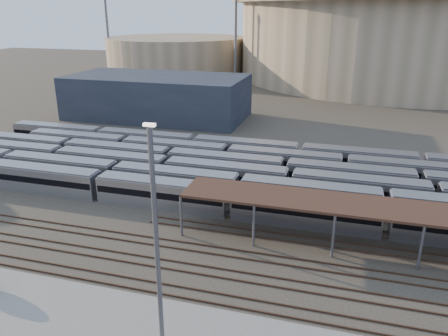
% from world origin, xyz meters
% --- Properties ---
extents(ground, '(420.00, 420.00, 0.00)m').
position_xyz_m(ground, '(0.00, 0.00, 0.00)').
color(ground, '#383026').
rests_on(ground, ground).
extents(apron, '(50.00, 9.00, 0.20)m').
position_xyz_m(apron, '(-5.00, -15.00, 0.10)').
color(apron, gray).
rests_on(apron, ground).
extents(subway_trains, '(125.66, 23.90, 3.60)m').
position_xyz_m(subway_trains, '(1.32, 18.50, 1.80)').
color(subway_trains, '#ADADB2').
rests_on(subway_trains, ground).
extents(empty_tracks, '(170.00, 9.62, 0.18)m').
position_xyz_m(empty_tracks, '(0.00, -5.00, 0.09)').
color(empty_tracks, '#4C3323').
rests_on(empty_tracks, ground).
extents(stadium, '(124.00, 124.00, 32.50)m').
position_xyz_m(stadium, '(25.00, 140.00, 16.47)').
color(stadium, tan).
rests_on(stadium, ground).
extents(secondary_arena, '(56.00, 56.00, 14.00)m').
position_xyz_m(secondary_arena, '(-60.00, 130.00, 7.00)').
color(secondary_arena, tan).
rests_on(secondary_arena, ground).
extents(service_building, '(42.00, 20.00, 10.00)m').
position_xyz_m(service_building, '(-35.00, 55.00, 5.00)').
color(service_building, '#1E232D').
rests_on(service_building, ground).
extents(floodlight_0, '(4.00, 1.00, 38.40)m').
position_xyz_m(floodlight_0, '(-30.00, 110.00, 20.65)').
color(floodlight_0, '#5D5C61').
rests_on(floodlight_0, ground).
extents(floodlight_1, '(4.00, 1.00, 38.40)m').
position_xyz_m(floodlight_1, '(-85.00, 120.00, 20.65)').
color(floodlight_1, '#5D5C61').
rests_on(floodlight_1, ground).
extents(floodlight_3, '(4.00, 1.00, 38.40)m').
position_xyz_m(floodlight_3, '(-10.00, 160.00, 20.65)').
color(floodlight_3, '#5D5C61').
rests_on(floodlight_3, ground).
extents(yard_light_pole, '(0.80, 0.36, 18.04)m').
position_xyz_m(yard_light_pole, '(-2.71, -16.33, 9.30)').
color(yard_light_pole, '#5D5C61').
rests_on(yard_light_pole, apron).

